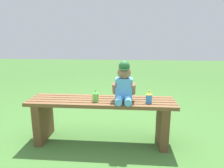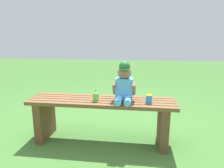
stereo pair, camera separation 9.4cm
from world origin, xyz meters
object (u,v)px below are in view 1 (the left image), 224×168
sippy_cup_left (96,96)px  child_figure (124,84)px  park_bench (101,114)px  sippy_cup_right (149,97)px

sippy_cup_left → child_figure: bearing=9.7°
park_bench → child_figure: bearing=-3.3°
park_bench → child_figure: 0.41m
park_bench → sippy_cup_left: 0.23m
child_figure → sippy_cup_left: size_ratio=3.26×
child_figure → sippy_cup_right: 0.28m
sippy_cup_left → sippy_cup_right: size_ratio=1.00×
sippy_cup_left → sippy_cup_right: same height
child_figure → sippy_cup_left: 0.31m
park_bench → child_figure: (0.23, -0.01, 0.34)m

